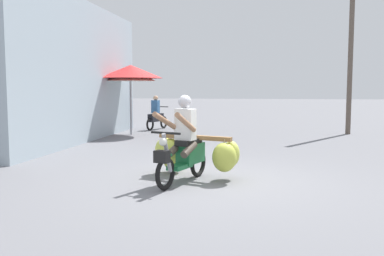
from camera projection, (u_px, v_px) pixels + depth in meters
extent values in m
plane|color=slate|center=(210.00, 182.00, 7.60)|extent=(120.00, 120.00, 0.00)
torus|color=black|center=(165.00, 173.00, 7.00)|extent=(0.25, 0.56, 0.56)
torus|color=black|center=(198.00, 162.00, 8.05)|extent=(0.25, 0.56, 0.56)
cube|color=#196638|center=(180.00, 166.00, 7.44)|extent=(0.40, 0.61, 0.08)
cube|color=#196638|center=(191.00, 153.00, 7.77)|extent=(0.47, 0.70, 0.36)
cube|color=black|center=(189.00, 142.00, 7.68)|extent=(0.44, 0.65, 0.10)
cylinder|color=gray|center=(167.00, 153.00, 7.02)|extent=(0.16, 0.29, 0.69)
cylinder|color=black|center=(166.00, 133.00, 6.95)|extent=(0.54, 0.21, 0.04)
sphere|color=silver|center=(163.00, 142.00, 6.90)|extent=(0.14, 0.14, 0.14)
cube|color=black|center=(162.00, 157.00, 6.88)|extent=(0.28, 0.23, 0.20)
cube|color=#196638|center=(165.00, 156.00, 6.97)|extent=(0.18, 0.30, 0.04)
cube|color=olive|center=(194.00, 137.00, 7.88)|extent=(1.45, 0.57, 0.08)
cube|color=olive|center=(199.00, 138.00, 8.04)|extent=(1.31, 0.50, 0.06)
ellipsoid|color=#C1CB51|center=(231.00, 154.00, 7.86)|extent=(0.45, 0.44, 0.49)
cylinder|color=#998459|center=(231.00, 140.00, 7.83)|extent=(0.02, 0.02, 0.10)
ellipsoid|color=#B3BE43|center=(173.00, 156.00, 8.46)|extent=(0.61, 0.59, 0.63)
cylinder|color=#998459|center=(173.00, 138.00, 8.42)|extent=(0.02, 0.02, 0.16)
ellipsoid|color=#B7C147|center=(166.00, 149.00, 8.32)|extent=(0.56, 0.54, 0.46)
cylinder|color=#998459|center=(165.00, 137.00, 8.29)|extent=(0.02, 0.02, 0.10)
ellipsoid|color=#B5BF45|center=(171.00, 151.00, 8.17)|extent=(0.52, 0.50, 0.47)
cylinder|color=#998459|center=(171.00, 138.00, 8.14)|extent=(0.02, 0.02, 0.10)
ellipsoid|color=#B5BF45|center=(224.00, 157.00, 7.53)|extent=(0.46, 0.42, 0.53)
cylinder|color=#998459|center=(224.00, 142.00, 7.50)|extent=(0.02, 0.02, 0.09)
cube|color=silver|center=(185.00, 124.00, 7.54)|extent=(0.39, 0.32, 0.56)
sphere|color=silver|center=(185.00, 102.00, 7.49)|extent=(0.24, 0.24, 0.24)
cylinder|color=#9E7051|center=(186.00, 123.00, 7.15)|extent=(0.26, 0.72, 0.39)
cylinder|color=#9E7051|center=(166.00, 122.00, 7.33)|extent=(0.36, 0.70, 0.39)
cylinder|color=#4C4238|center=(189.00, 149.00, 7.41)|extent=(0.26, 0.46, 0.27)
cylinder|color=#4C4238|center=(175.00, 148.00, 7.54)|extent=(0.26, 0.46, 0.27)
torus|color=black|center=(164.00, 122.00, 17.77)|extent=(0.22, 0.52, 0.52)
torus|color=black|center=(150.00, 124.00, 16.78)|extent=(0.22, 0.52, 0.52)
cube|color=black|center=(156.00, 118.00, 17.16)|extent=(0.48, 0.93, 0.32)
cylinder|color=black|center=(163.00, 107.00, 17.66)|extent=(0.49, 0.17, 0.04)
cube|color=#386699|center=(155.00, 107.00, 17.10)|extent=(0.34, 0.28, 0.52)
sphere|color=tan|center=(156.00, 98.00, 17.09)|extent=(0.20, 0.20, 0.20)
cube|color=#9EADB7|center=(26.00, 73.00, 13.62)|extent=(4.36, 8.84, 4.40)
cylinder|color=#99999E|center=(131.00, 106.00, 15.49)|extent=(0.05, 0.05, 2.07)
cone|color=beige|center=(130.00, 75.00, 15.38)|extent=(1.89, 1.89, 0.47)
cylinder|color=#99999E|center=(131.00, 105.00, 15.21)|extent=(0.05, 0.05, 2.16)
cone|color=red|center=(131.00, 71.00, 15.10)|extent=(2.31, 2.31, 0.48)
cylinder|color=brown|center=(351.00, 42.00, 15.27)|extent=(0.18, 0.18, 6.75)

